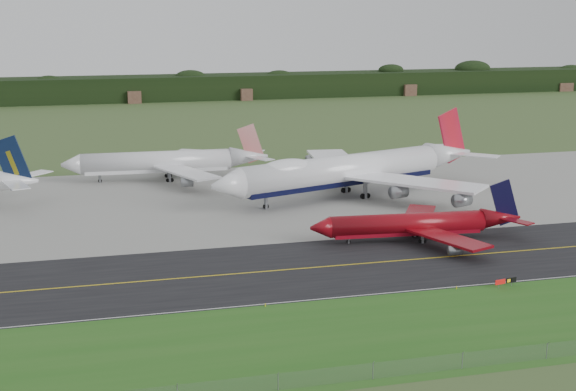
# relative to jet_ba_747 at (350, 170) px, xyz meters

# --- Properties ---
(ground) EXTENTS (600.00, 600.00, 0.00)m
(ground) POSITION_rel_jet_ba_747_xyz_m (-11.07, -47.18, -6.65)
(ground) COLOR #375025
(ground) RESTS_ON ground
(grass_verge) EXTENTS (400.00, 30.00, 0.01)m
(grass_verge) POSITION_rel_jet_ba_747_xyz_m (-11.07, -82.18, -6.64)
(grass_verge) COLOR #255A1A
(grass_verge) RESTS_ON ground
(taxiway) EXTENTS (400.00, 32.00, 0.02)m
(taxiway) POSITION_rel_jet_ba_747_xyz_m (-11.07, -51.18, -6.64)
(taxiway) COLOR black
(taxiway) RESTS_ON ground
(apron) EXTENTS (400.00, 78.00, 0.01)m
(apron) POSITION_rel_jet_ba_747_xyz_m (-11.07, 3.82, -6.64)
(apron) COLOR gray
(apron) RESTS_ON ground
(taxiway_centreline) EXTENTS (400.00, 0.40, 0.00)m
(taxiway_centreline) POSITION_rel_jet_ba_747_xyz_m (-11.07, -51.18, -6.62)
(taxiway_centreline) COLOR gold
(taxiway_centreline) RESTS_ON taxiway
(taxiway_edge_line) EXTENTS (400.00, 0.25, 0.00)m
(taxiway_edge_line) POSITION_rel_jet_ba_747_xyz_m (-11.07, -66.68, -6.62)
(taxiway_edge_line) COLOR silver
(taxiway_edge_line) RESTS_ON taxiway
(perimeter_fence) EXTENTS (320.00, 0.10, 320.00)m
(perimeter_fence) POSITION_rel_jet_ba_747_xyz_m (-11.07, -95.18, -5.55)
(perimeter_fence) COLOR slate
(perimeter_fence) RESTS_ON ground
(horizon_treeline) EXTENTS (700.00, 25.00, 12.00)m
(horizon_treeline) POSITION_rel_jet_ba_747_xyz_m (-11.07, 226.58, -1.18)
(horizon_treeline) COLOR black
(horizon_treeline) RESTS_ON ground
(jet_ba_747) EXTENTS (75.71, 61.10, 19.54)m
(jet_ba_747) POSITION_rel_jet_ba_747_xyz_m (0.00, 0.00, 0.00)
(jet_ba_747) COLOR white
(jet_ba_747) RESTS_ON ground
(jet_red_737) EXTENTS (43.21, 35.13, 11.66)m
(jet_red_737) POSITION_rel_jet_ba_747_xyz_m (0.89, -39.52, -3.43)
(jet_red_737) COLOR maroon
(jet_red_737) RESTS_ON ground
(jet_star_tail) EXTENTS (54.76, 45.87, 14.46)m
(jet_star_tail) POSITION_rel_jet_ba_747_xyz_m (-40.92, 30.63, -1.83)
(jet_star_tail) COLOR silver
(jet_star_tail) RESTS_ON ground
(taxiway_sign) EXTENTS (4.19, 0.96, 1.41)m
(taxiway_sign) POSITION_rel_jet_ba_747_xyz_m (3.80, -68.69, -5.65)
(taxiway_sign) COLOR slate
(taxiway_sign) RESTS_ON ground
(edge_marker_left) EXTENTS (0.16, 0.16, 0.50)m
(edge_marker_left) POSITION_rel_jet_ba_747_xyz_m (-36.44, -67.68, -6.40)
(edge_marker_left) COLOR yellow
(edge_marker_left) RESTS_ON ground
(edge_marker_center) EXTENTS (0.16, 0.16, 0.50)m
(edge_marker_center) POSITION_rel_jet_ba_747_xyz_m (-4.49, -67.68, -6.40)
(edge_marker_center) COLOR yellow
(edge_marker_center) RESTS_ON ground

